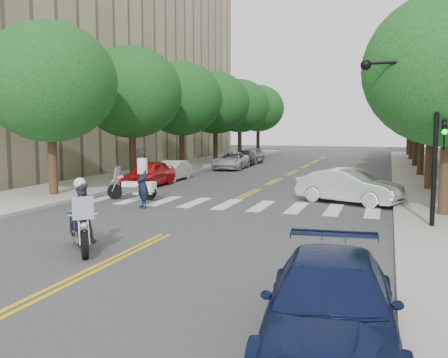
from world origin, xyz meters
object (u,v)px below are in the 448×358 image
at_px(motorcycle_parked, 136,188).
at_px(officer_standing, 143,184).
at_px(motorcycle_police, 81,218).
at_px(convertible, 349,186).
at_px(sedan_blue, 330,306).

distance_m(motorcycle_parked, officer_standing, 2.55).
height_order(motorcycle_police, convertible, motorcycle_police).
height_order(convertible, sedan_blue, convertible).
bearing_deg(convertible, officer_standing, 138.14).
bearing_deg(sedan_blue, motorcycle_police, 145.22).
distance_m(motorcycle_police, motorcycle_parked, 9.55).
bearing_deg(officer_standing, motorcycle_police, -33.55).
bearing_deg(motorcycle_parked, convertible, -85.97).
bearing_deg(officer_standing, sedan_blue, -8.10).
relative_size(motorcycle_police, sedan_blue, 0.43).
height_order(officer_standing, sedan_blue, officer_standing).
distance_m(officer_standing, sedan_blue, 14.40).
xyz_separation_m(motorcycle_parked, officer_standing, (1.44, -2.05, 0.48)).
xyz_separation_m(motorcycle_police, convertible, (6.51, 11.01, -0.14)).
distance_m(officer_standing, convertible, 9.15).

